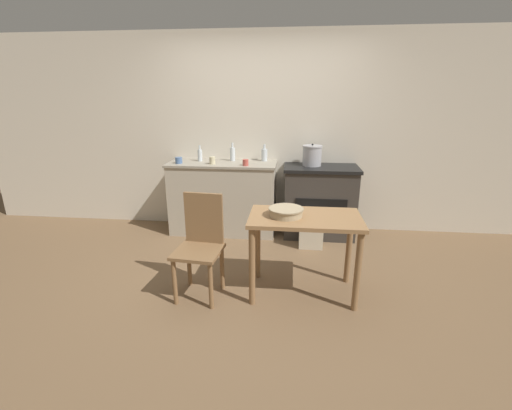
{
  "coord_description": "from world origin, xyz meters",
  "views": [
    {
      "loc": [
        0.38,
        -3.01,
        1.76
      ],
      "look_at": [
        0.0,
        0.56,
        0.61
      ],
      "focal_mm": 24.0,
      "sensor_mm": 36.0,
      "label": 1
    }
  ],
  "objects_px": {
    "flour_sack": "(311,232)",
    "bottle_mid_left": "(264,155)",
    "cup_center_right": "(212,160)",
    "stock_pot": "(312,155)",
    "cup_center_left": "(179,160)",
    "stove": "(319,201)",
    "bottle_far_left": "(233,154)",
    "chair": "(201,243)",
    "bottle_left": "(200,155)",
    "cup_center": "(246,163)",
    "work_table": "(304,231)",
    "mixing_bowl_large": "(286,212)"
  },
  "relations": [
    {
      "from": "stove",
      "to": "work_table",
      "type": "relative_size",
      "value": 0.95
    },
    {
      "from": "chair",
      "to": "bottle_left",
      "type": "bearing_deg",
      "value": 109.73
    },
    {
      "from": "stock_pot",
      "to": "cup_center",
      "type": "height_order",
      "value": "stock_pot"
    },
    {
      "from": "bottle_far_left",
      "to": "bottle_mid_left",
      "type": "bearing_deg",
      "value": 4.31
    },
    {
      "from": "flour_sack",
      "to": "bottle_far_left",
      "type": "xyz_separation_m",
      "value": [
        -1.04,
        0.54,
        0.84
      ]
    },
    {
      "from": "stove",
      "to": "cup_center_right",
      "type": "relative_size",
      "value": 10.19
    },
    {
      "from": "bottle_far_left",
      "to": "cup_center_left",
      "type": "distance_m",
      "value": 0.7
    },
    {
      "from": "stove",
      "to": "flour_sack",
      "type": "height_order",
      "value": "stove"
    },
    {
      "from": "bottle_far_left",
      "to": "mixing_bowl_large",
      "type": "bearing_deg",
      "value": -64.9
    },
    {
      "from": "cup_center",
      "to": "cup_center_right",
      "type": "bearing_deg",
      "value": 172.17
    },
    {
      "from": "stock_pot",
      "to": "stove",
      "type": "bearing_deg",
      "value": -20.95
    },
    {
      "from": "work_table",
      "to": "flour_sack",
      "type": "relative_size",
      "value": 2.5
    },
    {
      "from": "bottle_left",
      "to": "cup_center_right",
      "type": "relative_size",
      "value": 2.26
    },
    {
      "from": "mixing_bowl_large",
      "to": "cup_center",
      "type": "height_order",
      "value": "cup_center"
    },
    {
      "from": "work_table",
      "to": "bottle_far_left",
      "type": "distance_m",
      "value": 1.87
    },
    {
      "from": "bottle_mid_left",
      "to": "cup_center",
      "type": "xyz_separation_m",
      "value": [
        -0.2,
        -0.34,
        -0.05
      ]
    },
    {
      "from": "flour_sack",
      "to": "stove",
      "type": "bearing_deg",
      "value": 74.49
    },
    {
      "from": "bottle_far_left",
      "to": "bottle_mid_left",
      "type": "xyz_separation_m",
      "value": [
        0.42,
        0.03,
        -0.01
      ]
    },
    {
      "from": "bottle_mid_left",
      "to": "mixing_bowl_large",
      "type": "bearing_deg",
      "value": -78.58
    },
    {
      "from": "work_table",
      "to": "cup_center_left",
      "type": "distance_m",
      "value": 2.08
    },
    {
      "from": "work_table",
      "to": "bottle_mid_left",
      "type": "relative_size",
      "value": 4.51
    },
    {
      "from": "mixing_bowl_large",
      "to": "cup_center_right",
      "type": "xyz_separation_m",
      "value": [
        -0.96,
        1.33,
        0.19
      ]
    },
    {
      "from": "stove",
      "to": "mixing_bowl_large",
      "type": "xyz_separation_m",
      "value": [
        -0.41,
        -1.45,
        0.34
      ]
    },
    {
      "from": "work_table",
      "to": "chair",
      "type": "height_order",
      "value": "chair"
    },
    {
      "from": "mixing_bowl_large",
      "to": "cup_center_right",
      "type": "distance_m",
      "value": 1.65
    },
    {
      "from": "chair",
      "to": "bottle_far_left",
      "type": "relative_size",
      "value": 3.91
    },
    {
      "from": "chair",
      "to": "bottle_left",
      "type": "height_order",
      "value": "bottle_left"
    },
    {
      "from": "flour_sack",
      "to": "bottle_far_left",
      "type": "bearing_deg",
      "value": 152.32
    },
    {
      "from": "bottle_left",
      "to": "cup_center",
      "type": "xyz_separation_m",
      "value": [
        0.64,
        -0.24,
        -0.04
      ]
    },
    {
      "from": "stove",
      "to": "bottle_far_left",
      "type": "height_order",
      "value": "bottle_far_left"
    },
    {
      "from": "stove",
      "to": "cup_center_left",
      "type": "xyz_separation_m",
      "value": [
        -1.8,
        -0.12,
        0.52
      ]
    },
    {
      "from": "bottle_mid_left",
      "to": "cup_center_right",
      "type": "distance_m",
      "value": 0.69
    },
    {
      "from": "work_table",
      "to": "flour_sack",
      "type": "height_order",
      "value": "work_table"
    },
    {
      "from": "stove",
      "to": "work_table",
      "type": "distance_m",
      "value": 1.47
    },
    {
      "from": "flour_sack",
      "to": "bottle_left",
      "type": "height_order",
      "value": "bottle_left"
    },
    {
      "from": "chair",
      "to": "flour_sack",
      "type": "distance_m",
      "value": 1.57
    },
    {
      "from": "bottle_left",
      "to": "mixing_bowl_large",
      "type": "bearing_deg",
      "value": -52.51
    },
    {
      "from": "stock_pot",
      "to": "bottle_left",
      "type": "relative_size",
      "value": 1.34
    },
    {
      "from": "stock_pot",
      "to": "cup_center_left",
      "type": "distance_m",
      "value": 1.69
    },
    {
      "from": "chair",
      "to": "bottle_mid_left",
      "type": "xyz_separation_m",
      "value": [
        0.43,
        1.7,
        0.53
      ]
    },
    {
      "from": "chair",
      "to": "stock_pot",
      "type": "xyz_separation_m",
      "value": [
        1.04,
        1.58,
        0.55
      ]
    },
    {
      "from": "cup_center_left",
      "to": "cup_center_right",
      "type": "height_order",
      "value": "cup_center_right"
    },
    {
      "from": "stock_pot",
      "to": "mixing_bowl_large",
      "type": "relative_size",
      "value": 0.91
    },
    {
      "from": "bottle_mid_left",
      "to": "cup_center_left",
      "type": "relative_size",
      "value": 2.47
    },
    {
      "from": "stock_pot",
      "to": "bottle_far_left",
      "type": "height_order",
      "value": "stock_pot"
    },
    {
      "from": "bottle_mid_left",
      "to": "bottle_left",
      "type": "bearing_deg",
      "value": -173.22
    },
    {
      "from": "chair",
      "to": "bottle_far_left",
      "type": "bearing_deg",
      "value": 94.96
    },
    {
      "from": "stove",
      "to": "bottle_left",
      "type": "xyz_separation_m",
      "value": [
        -1.57,
        0.06,
        0.56
      ]
    },
    {
      "from": "flour_sack",
      "to": "bottle_mid_left",
      "type": "relative_size",
      "value": 1.81
    },
    {
      "from": "cup_center_left",
      "to": "stove",
      "type": "bearing_deg",
      "value": 3.79
    }
  ]
}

